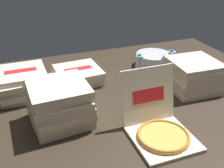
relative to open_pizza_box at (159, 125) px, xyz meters
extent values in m
cube|color=#2D2319|center=(-0.18, 0.42, -0.08)|extent=(3.20, 2.40, 0.02)
cube|color=beige|center=(0.00, -0.06, -0.06)|extent=(0.38, 0.38, 0.02)
cylinder|color=gold|center=(0.00, -0.06, -0.04)|extent=(0.33, 0.33, 0.02)
torus|color=#B1712A|center=(0.00, -0.06, -0.03)|extent=(0.33, 0.33, 0.02)
cube|color=beige|center=(0.00, 0.17, 0.13)|extent=(0.38, 0.10, 0.37)
cube|color=red|center=(0.00, 0.16, 0.13)|extent=(0.23, 0.02, 0.09)
cube|color=beige|center=(0.58, 0.45, -0.05)|extent=(0.40, 0.40, 0.04)
cube|color=red|center=(0.58, 0.45, -0.03)|extent=(0.25, 0.08, 0.00)
cube|color=beige|center=(0.59, 0.45, -0.01)|extent=(0.42, 0.42, 0.04)
cube|color=beige|center=(0.57, 0.46, 0.03)|extent=(0.40, 0.40, 0.04)
cube|color=red|center=(0.57, 0.46, 0.05)|extent=(0.25, 0.08, 0.00)
cube|color=beige|center=(0.59, 0.45, 0.07)|extent=(0.41, 0.41, 0.04)
cube|color=red|center=(0.59, 0.45, 0.09)|extent=(0.25, 0.09, 0.00)
cube|color=beige|center=(0.59, 0.45, 0.11)|extent=(0.40, 0.40, 0.04)
cube|color=beige|center=(0.58, 0.46, 0.16)|extent=(0.39, 0.39, 0.04)
cube|color=beige|center=(-0.31, 0.94, -0.05)|extent=(0.41, 0.41, 0.04)
cube|color=beige|center=(-0.30, 0.93, -0.01)|extent=(0.41, 0.41, 0.04)
cube|color=red|center=(-0.30, 0.93, 0.01)|extent=(0.25, 0.09, 0.00)
cube|color=beige|center=(-0.29, 0.92, 0.03)|extent=(0.40, 0.40, 0.04)
cube|color=red|center=(-0.29, 0.92, 0.05)|extent=(0.25, 0.08, 0.00)
cube|color=beige|center=(-0.76, 0.85, -0.05)|extent=(0.38, 0.38, 0.04)
cube|color=red|center=(-0.76, 0.85, -0.03)|extent=(0.25, 0.07, 0.00)
cube|color=beige|center=(-0.77, 0.84, -0.01)|extent=(0.41, 0.41, 0.04)
cube|color=red|center=(-0.77, 0.84, 0.01)|extent=(0.25, 0.09, 0.00)
cube|color=beige|center=(-0.77, 0.85, 0.03)|extent=(0.39, 0.39, 0.04)
cube|color=beige|center=(-0.76, 0.84, 0.07)|extent=(0.41, 0.41, 0.04)
cube|color=beige|center=(-0.77, 0.86, 0.11)|extent=(0.38, 0.38, 0.04)
cube|color=red|center=(-0.77, 0.86, 0.14)|extent=(0.25, 0.07, 0.00)
cube|color=beige|center=(-0.56, 0.37, -0.05)|extent=(0.41, 0.41, 0.04)
cube|color=red|center=(-0.56, 0.37, -0.03)|extent=(0.25, 0.09, 0.00)
cube|color=beige|center=(-0.56, 0.37, -0.01)|extent=(0.42, 0.42, 0.04)
cube|color=beige|center=(-0.55, 0.35, 0.03)|extent=(0.41, 0.41, 0.04)
cube|color=red|center=(-0.55, 0.35, 0.05)|extent=(0.25, 0.09, 0.00)
cube|color=beige|center=(-0.55, 0.36, 0.07)|extent=(0.39, 0.39, 0.04)
cube|color=red|center=(-0.55, 0.36, 0.09)|extent=(0.25, 0.08, 0.00)
cube|color=beige|center=(-0.56, 0.35, 0.11)|extent=(0.40, 0.40, 0.04)
cube|color=red|center=(-0.56, 0.35, 0.14)|extent=(0.25, 0.08, 0.00)
cube|color=beige|center=(-0.56, 0.37, 0.16)|extent=(0.42, 0.42, 0.04)
cube|color=red|center=(-0.56, 0.37, 0.18)|extent=(0.25, 0.10, 0.00)
cube|color=beige|center=(-0.56, 0.36, 0.20)|extent=(0.39, 0.39, 0.04)
cylinder|color=#B7BABF|center=(0.51, 1.01, -0.01)|extent=(0.34, 0.34, 0.13)
cylinder|color=silver|center=(0.45, 0.70, 0.03)|extent=(0.07, 0.07, 0.21)
cylinder|color=blue|center=(0.45, 0.70, 0.14)|extent=(0.04, 0.04, 0.02)
cylinder|color=white|center=(0.58, 0.81, 0.03)|extent=(0.07, 0.07, 0.21)
cylinder|color=blue|center=(0.58, 0.81, 0.14)|extent=(0.04, 0.04, 0.02)
cylinder|color=silver|center=(0.25, 0.82, 0.03)|extent=(0.07, 0.07, 0.21)
cylinder|color=#239951|center=(0.25, 0.82, 0.14)|extent=(0.04, 0.04, 0.02)
camera|label=1|loc=(-0.77, -1.21, 1.02)|focal=43.30mm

